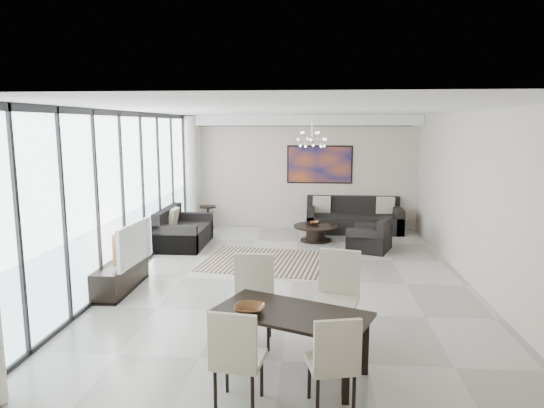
# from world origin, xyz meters

# --- Properties ---
(room_shell) EXTENTS (6.00, 9.00, 2.90)m
(room_shell) POSITION_xyz_m (0.46, 0.00, 1.45)
(room_shell) COLOR #A8A39B
(room_shell) RESTS_ON ground
(window_wall) EXTENTS (0.37, 8.95, 2.90)m
(window_wall) POSITION_xyz_m (-2.86, 0.00, 1.47)
(window_wall) COLOR white
(window_wall) RESTS_ON floor
(soffit) EXTENTS (5.98, 0.40, 0.26)m
(soffit) POSITION_xyz_m (0.00, 4.30, 2.77)
(soffit) COLOR white
(soffit) RESTS_ON room_shell
(painting) EXTENTS (1.68, 0.04, 0.98)m
(painting) POSITION_xyz_m (0.50, 4.47, 1.65)
(painting) COLOR #AC4A18
(painting) RESTS_ON room_shell
(chandelier) EXTENTS (0.66, 0.66, 0.71)m
(chandelier) POSITION_xyz_m (0.30, 2.50, 2.35)
(chandelier) COLOR silver
(chandelier) RESTS_ON room_shell
(rug) EXTENTS (2.73, 2.24, 0.01)m
(rug) POSITION_xyz_m (-0.51, 1.16, 0.01)
(rug) COLOR black
(rug) RESTS_ON floor
(coffee_table) EXTENTS (1.03, 1.03, 0.36)m
(coffee_table) POSITION_xyz_m (0.41, 2.98, 0.20)
(coffee_table) COLOR black
(coffee_table) RESTS_ON floor
(bowl_coffee) EXTENTS (0.28, 0.28, 0.08)m
(bowl_coffee) POSITION_xyz_m (0.38, 3.06, 0.40)
(bowl_coffee) COLOR brown
(bowl_coffee) RESTS_ON coffee_table
(sofa_main) EXTENTS (2.36, 0.96, 0.86)m
(sofa_main) POSITION_xyz_m (1.37, 4.07, 0.29)
(sofa_main) COLOR black
(sofa_main) RESTS_ON floor
(loveseat) EXTENTS (0.94, 1.67, 0.84)m
(loveseat) POSITION_xyz_m (-2.55, 2.30, 0.28)
(loveseat) COLOR black
(loveseat) RESTS_ON floor
(armchair) EXTENTS (1.04, 1.07, 0.71)m
(armchair) POSITION_xyz_m (1.58, 2.19, 0.24)
(armchair) COLOR black
(armchair) RESTS_ON floor
(side_table) EXTENTS (0.42, 0.42, 0.58)m
(side_table) POSITION_xyz_m (-2.37, 4.15, 0.39)
(side_table) COLOR black
(side_table) RESTS_ON floor
(tv_console) EXTENTS (0.41, 1.47, 0.46)m
(tv_console) POSITION_xyz_m (-2.76, -0.68, 0.23)
(tv_console) COLOR black
(tv_console) RESTS_ON floor
(television) EXTENTS (0.23, 1.16, 0.66)m
(television) POSITION_xyz_m (-2.60, -0.74, 0.79)
(television) COLOR gray
(television) RESTS_ON tv_console
(dining_table) EXTENTS (1.82, 1.38, 0.68)m
(dining_table) POSITION_xyz_m (0.12, -3.10, 0.59)
(dining_table) COLOR black
(dining_table) RESTS_ON floor
(dining_chair_sw) EXTENTS (0.51, 0.51, 0.99)m
(dining_chair_sw) POSITION_xyz_m (-0.36, -3.86, 0.57)
(dining_chair_sw) COLOR beige
(dining_chair_sw) RESTS_ON floor
(dining_chair_se) EXTENTS (0.53, 0.53, 0.95)m
(dining_chair_se) POSITION_xyz_m (0.54, -3.83, 0.55)
(dining_chair_se) COLOR beige
(dining_chair_se) RESTS_ON floor
(dining_chair_nw) EXTENTS (0.52, 0.52, 1.08)m
(dining_chair_nw) POSITION_xyz_m (-0.38, -2.35, 0.62)
(dining_chair_nw) COLOR beige
(dining_chair_nw) RESTS_ON floor
(dining_chair_ne) EXTENTS (0.62, 0.62, 1.12)m
(dining_chair_ne) POSITION_xyz_m (0.65, -2.22, 0.65)
(dining_chair_ne) COLOR beige
(dining_chair_ne) RESTS_ON floor
(bowl_dining) EXTENTS (0.35, 0.35, 0.08)m
(bowl_dining) POSITION_xyz_m (-0.33, -3.16, 0.72)
(bowl_dining) COLOR brown
(bowl_dining) RESTS_ON dining_table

